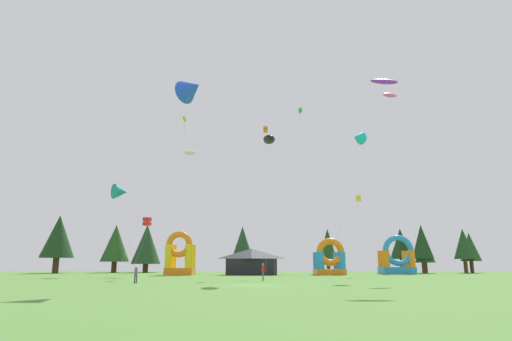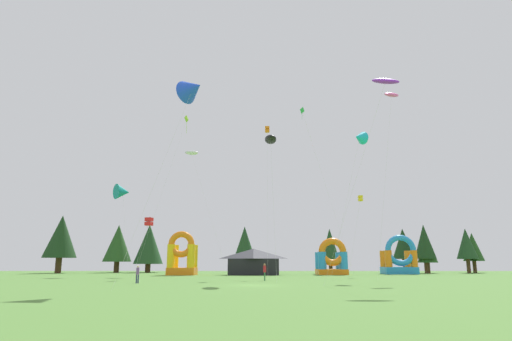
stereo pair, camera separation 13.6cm
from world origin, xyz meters
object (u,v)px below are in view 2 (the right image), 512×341
Objects in this scene: kite_teal_delta at (123,192)px; kite_purple_parafoil at (386,81)px; kite_cyan_delta at (359,137)px; inflatable_blue_arch at (400,260)px; kite_green_diamond at (303,114)px; inflatable_yellow_castle at (332,261)px; kite_red_box at (149,222)px; person_left_edge at (138,273)px; kite_pink_parafoil at (392,95)px; person_far_side at (265,270)px; kite_blue_delta at (193,89)px; kite_orange_box at (267,130)px; kite_lime_diamond at (186,121)px; kite_yellow_box at (360,199)px; inflatable_orange_dome at (182,258)px; festival_tent at (253,262)px; kite_white_parafoil at (191,153)px; kite_black_parafoil at (271,140)px.

kite_purple_parafoil is (32.69, -26.52, 6.27)m from kite_teal_delta.
kite_cyan_delta is 29.39m from inflatable_blue_arch.
kite_green_diamond is 24.12m from inflatable_yellow_castle.
person_left_edge is (1.58, -9.45, -5.74)m from kite_red_box.
person_far_side is at bearing -165.08° from kite_pink_parafoil.
kite_green_diamond reaches higher than kite_pink_parafoil.
kite_purple_parafoil reaches higher than person_left_edge.
person_far_side is (6.57, 11.50, -16.17)m from kite_blue_delta.
kite_purple_parafoil is 23.12m from person_far_side.
kite_green_diamond is 33.56m from kite_blue_delta.
kite_lime_diamond is at bearing 150.05° from kite_orange_box.
inflatable_orange_dome is (-26.87, 5.96, -8.54)m from kite_yellow_box.
inflatable_blue_arch reaches higher than festival_tent.
kite_teal_delta is 29.37m from person_far_side.
person_far_side is 0.29× the size of inflatable_blue_arch.
kite_teal_delta is at bearing -176.68° from kite_green_diamond.
kite_white_parafoil is at bearing 66.31° from inflatable_orange_dome.
kite_yellow_box reaches higher than inflatable_yellow_castle.
kite_purple_parafoil is at bearing -53.93° from kite_white_parafoil.
kite_lime_diamond is 3.28× the size of festival_tent.
kite_purple_parafoil reaches higher than kite_red_box.
person_left_edge is at bearing 169.78° from kite_purple_parafoil.
inflatable_orange_dome is (1.22, 16.77, -4.20)m from kite_red_box.
person_left_edge is 0.26× the size of inflatable_blue_arch.
festival_tent is (10.78, 26.51, 1.02)m from person_left_edge.
kite_yellow_box is 0.44× the size of kite_green_diamond.
kite_teal_delta is 46.45m from inflatable_blue_arch.
kite_teal_delta is 22.82m from festival_tent.
kite_white_parafoil reaches higher than kite_cyan_delta.
inflatable_yellow_castle is (4.53, 4.17, -23.32)m from kite_green_diamond.
kite_purple_parafoil is 3.35× the size of inflatable_yellow_castle.
kite_orange_box is at bearing 90.30° from kite_black_parafoil.
person_far_side is at bearing -38.08° from kite_teal_delta.
kite_purple_parafoil reaches higher than inflatable_blue_arch.
inflatable_orange_dome is at bearing 150.77° from kite_pink_parafoil.
kite_teal_delta is 0.52× the size of kite_green_diamond.
person_far_side is 25.07m from inflatable_yellow_castle.
kite_teal_delta is at bearing 161.95° from kite_pink_parafoil.
festival_tent is at bearing 137.29° from kite_pink_parafoil.
kite_white_parafoil is (-23.31, 32.00, 1.26)m from kite_purple_parafoil.
kite_pink_parafoil is 39.14m from inflatable_orange_dome.
kite_blue_delta is at bearing 147.83° from person_far_side.
kite_black_parafoil is 37.91m from inflatable_blue_arch.
person_far_side is 0.27× the size of inflatable_orange_dome.
person_far_side is (-11.80, -3.30, -15.93)m from kite_cyan_delta.
kite_orange_box is at bearing -39.10° from kite_white_parafoil.
person_left_edge is at bearing -129.68° from inflatable_yellow_castle.
festival_tent is (-12.48, -1.53, -0.06)m from inflatable_yellow_castle.
kite_pink_parafoil is 17.73m from kite_orange_box.
kite_cyan_delta is 36.04m from kite_teal_delta.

